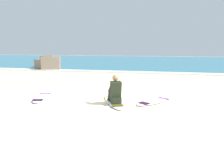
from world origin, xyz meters
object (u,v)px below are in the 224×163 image
(surfboard_main, at_px, (114,101))
(surfboard_spare_far, at_px, (155,101))
(surfer_seated, at_px, (115,92))
(surfboard_spare_near, at_px, (42,97))

(surfboard_main, relative_size, surfboard_spare_far, 1.33)
(surfer_seated, bearing_deg, surfboard_main, 112.12)
(surfboard_spare_near, distance_m, surfboard_spare_far, 4.21)
(surfboard_main, height_order, surfer_seated, surfer_seated)
(surfboard_main, height_order, surfboard_spare_far, same)
(surfboard_main, height_order, surfboard_spare_near, same)
(surfboard_spare_near, relative_size, surfboard_spare_far, 1.15)
(surfboard_main, distance_m, surfboard_spare_near, 2.79)
(surfer_seated, relative_size, surfboard_spare_far, 0.53)
(surfboard_spare_far, bearing_deg, surfboard_main, -167.08)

